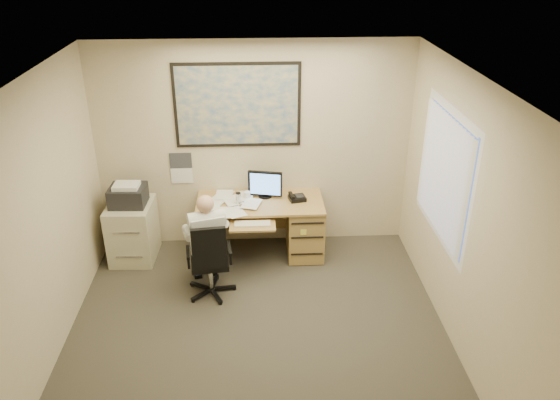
{
  "coord_description": "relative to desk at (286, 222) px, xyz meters",
  "views": [
    {
      "loc": [
        -0.0,
        -4.29,
        3.82
      ],
      "look_at": [
        0.29,
        1.3,
        1.06
      ],
      "focal_mm": 35.0,
      "sensor_mm": 36.0,
      "label": 1
    }
  ],
  "objects": [
    {
      "name": "window_blinds",
      "position": [
        1.58,
        -1.1,
        1.11
      ],
      "size": [
        0.06,
        1.4,
        1.3
      ],
      "primitive_type": null,
      "color": "white",
      "rests_on": "room_shell"
    },
    {
      "name": "office_chair",
      "position": [
        -0.93,
        -0.91,
        -0.16
      ],
      "size": [
        0.64,
        0.64,
        0.97
      ],
      "rotation": [
        0.0,
        0.0,
        0.12
      ],
      "color": "black",
      "rests_on": "ground"
    },
    {
      "name": "room_shell",
      "position": [
        -0.39,
        -1.9,
        0.91
      ],
      "size": [
        4.0,
        4.5,
        2.7
      ],
      "color": "#38342B",
      "rests_on": "ground"
    },
    {
      "name": "person",
      "position": [
        -0.93,
        -0.84,
        0.18
      ],
      "size": [
        0.7,
        0.86,
        1.24
      ],
      "primitive_type": null,
      "rotation": [
        0.0,
        0.0,
        0.27
      ],
      "color": "silver",
      "rests_on": "office_chair"
    },
    {
      "name": "desk",
      "position": [
        0.0,
        0.0,
        0.0
      ],
      "size": [
        1.6,
        0.97,
        1.1
      ],
      "color": "tan",
      "rests_on": "ground"
    },
    {
      "name": "filing_cabinet",
      "position": [
        -1.96,
        -0.03,
        0.01
      ],
      "size": [
        0.57,
        0.68,
        1.05
      ],
      "rotation": [
        0.0,
        0.0,
        -0.05
      ],
      "color": "beige",
      "rests_on": "ground"
    },
    {
      "name": "wall_calendar",
      "position": [
        -1.33,
        0.34,
        0.64
      ],
      "size": [
        0.28,
        0.01,
        0.42
      ],
      "primitive_type": "cube",
      "color": "white",
      "rests_on": "room_shell"
    },
    {
      "name": "world_map",
      "position": [
        -0.58,
        0.33,
        1.46
      ],
      "size": [
        1.56,
        0.03,
        1.06
      ],
      "primitive_type": "cube",
      "color": "#1E4C93",
      "rests_on": "room_shell"
    }
  ]
}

